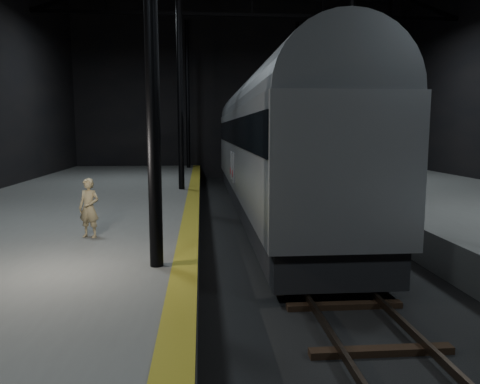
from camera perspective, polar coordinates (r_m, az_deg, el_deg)
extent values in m
plane|color=black|center=(13.83, 7.64, -7.78)|extent=(44.00, 44.00, 0.00)
cube|color=#555552|center=(14.16, -23.67, -5.91)|extent=(9.00, 43.80, 1.00)
cube|color=olive|center=(13.29, -6.14, -3.93)|extent=(0.50, 43.80, 0.01)
cube|color=#3F3328|center=(13.65, 4.67, -7.20)|extent=(0.08, 43.00, 0.14)
cube|color=#3F3328|center=(13.96, 10.56, -6.98)|extent=(0.08, 43.00, 0.14)
cube|color=black|center=(13.81, 7.64, -7.54)|extent=(2.40, 42.00, 0.12)
cylinder|color=black|center=(9.36, -10.86, 21.99)|extent=(0.26, 0.26, 10.00)
cylinder|color=black|center=(21.17, -7.35, 13.92)|extent=(0.26, 0.26, 10.00)
cylinder|color=black|center=(22.18, 13.26, 13.49)|extent=(0.26, 0.26, 10.00)
cylinder|color=black|center=(33.11, -6.41, 11.63)|extent=(0.26, 0.26, 10.00)
cylinder|color=black|center=(33.77, 6.86, 11.55)|extent=(0.26, 0.26, 10.00)
cube|color=black|center=(27.90, 1.46, 20.76)|extent=(23.60, 0.15, 0.18)
cube|color=#A7A9AF|center=(20.14, 3.58, 5.15)|extent=(3.18, 21.91, 3.29)
cube|color=black|center=(20.33, 3.53, -0.66)|extent=(2.90, 21.47, 0.93)
cube|color=black|center=(20.12, 3.60, 7.33)|extent=(3.24, 21.58, 0.99)
cylinder|color=slate|center=(20.13, 3.62, 9.83)|extent=(3.11, 21.69, 3.11)
cube|color=black|center=(13.01, 8.40, -7.28)|extent=(1.97, 2.41, 0.38)
cube|color=black|center=(27.93, 1.27, 0.78)|extent=(1.97, 2.41, 0.38)
cube|color=silver|center=(18.92, -0.82, 3.01)|extent=(0.04, 0.82, 1.15)
cube|color=silver|center=(20.23, -1.08, 3.31)|extent=(0.04, 0.82, 1.15)
cylinder|color=#A2141D|center=(19.14, -0.92, 2.24)|extent=(0.03, 0.28, 0.28)
cylinder|color=#A2141D|center=(20.44, -1.17, 2.59)|extent=(0.03, 0.28, 0.28)
imported|color=tan|center=(12.13, -17.92, -1.86)|extent=(0.62, 0.51, 1.47)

